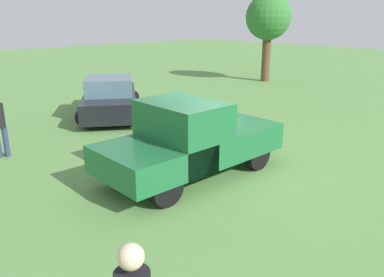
% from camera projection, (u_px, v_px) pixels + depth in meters
% --- Properties ---
extents(ground_plane, '(80.00, 80.00, 0.00)m').
position_uv_depth(ground_plane, '(216.00, 165.00, 9.78)').
color(ground_plane, '#5B8C47').
extents(pickup_truck, '(4.48, 1.97, 1.80)m').
position_uv_depth(pickup_truck, '(188.00, 138.00, 8.82)').
color(pickup_truck, black).
rests_on(pickup_truck, ground_plane).
extents(sedan_near, '(4.07, 4.79, 1.48)m').
position_uv_depth(sedan_near, '(110.00, 98.00, 14.41)').
color(sedan_near, black).
rests_on(sedan_near, ground_plane).
extents(tree_back_right, '(2.50, 2.50, 4.80)m').
position_uv_depth(tree_back_right, '(268.00, 18.00, 21.45)').
color(tree_back_right, brown).
rests_on(tree_back_right, ground_plane).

